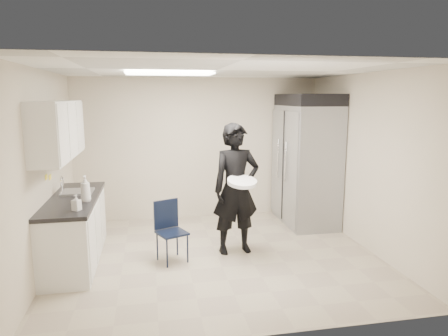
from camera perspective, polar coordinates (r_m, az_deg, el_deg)
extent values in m
plane|color=tan|center=(5.86, -0.96, -12.45)|extent=(4.50, 4.50, 0.00)
plane|color=white|center=(5.43, -1.04, 13.82)|extent=(4.50, 4.50, 0.00)
plane|color=beige|center=(7.45, -3.60, 2.77)|extent=(4.50, 0.00, 4.50)
plane|color=beige|center=(5.58, -24.40, -0.59)|extent=(0.00, 4.00, 4.00)
plane|color=beige|center=(6.27, 19.70, 0.82)|extent=(0.00, 4.00, 4.00)
cube|color=white|center=(5.75, -7.79, 13.22)|extent=(1.20, 0.60, 0.02)
cube|color=silver|center=(5.92, -20.48, -8.45)|extent=(0.60, 1.90, 0.86)
cube|color=black|center=(5.80, -20.76, -4.17)|extent=(0.64, 1.95, 0.05)
cube|color=gray|center=(6.04, -20.16, -3.73)|extent=(0.42, 0.40, 0.14)
cylinder|color=silver|center=(6.04, -22.12, -2.39)|extent=(0.02, 0.02, 0.24)
cube|color=silver|center=(5.67, -22.60, 5.05)|extent=(0.35, 1.80, 0.75)
cube|color=black|center=(6.83, -21.08, 4.15)|extent=(0.22, 0.30, 0.35)
cube|color=yellow|center=(5.69, -24.05, -1.19)|extent=(0.00, 0.12, 0.07)
cube|color=yellow|center=(5.89, -23.59, -1.20)|extent=(0.00, 0.12, 0.07)
cube|color=gray|center=(7.26, 11.65, 0.39)|extent=(0.80, 1.35, 2.10)
cube|color=black|center=(7.16, 11.98, 9.50)|extent=(0.80, 1.35, 0.20)
cube|color=black|center=(5.59, -7.44, -9.18)|extent=(0.48, 0.48, 0.82)
imported|color=black|center=(5.75, 1.73, -3.02)|extent=(0.74, 0.54, 1.89)
cylinder|color=white|center=(5.48, 2.59, -1.98)|extent=(0.45, 0.45, 0.05)
imported|color=silver|center=(5.48, -19.19, -2.78)|extent=(0.14, 0.14, 0.34)
imported|color=silver|center=(5.10, -20.35, -4.65)|extent=(0.12, 0.12, 0.19)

